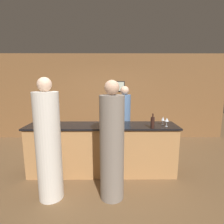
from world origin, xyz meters
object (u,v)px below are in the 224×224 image
object	(u,v)px
guest_0	(112,146)
guest_1	(48,145)
bartender	(124,125)
wine_bottle_0	(153,122)

from	to	relation	value
guest_0	guest_1	bearing A→B (deg)	-179.82
bartender	guest_0	distance (m)	1.61
guest_1	wine_bottle_0	distance (m)	1.88
guest_1	wine_bottle_0	world-z (taller)	guest_1
wine_bottle_0	guest_1	bearing A→B (deg)	-163.13
guest_0	guest_1	distance (m)	1.02
bartender	guest_1	world-z (taller)	guest_1
guest_0	guest_1	xyz separation A→B (m)	(-1.02, -0.00, 0.02)
bartender	wine_bottle_0	world-z (taller)	bartender
bartender	guest_1	distance (m)	2.07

